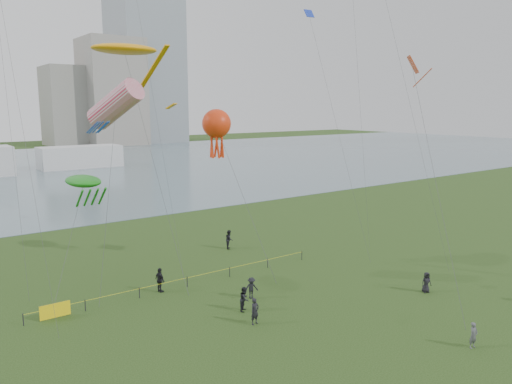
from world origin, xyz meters
TOP-DOWN VIEW (x-y plane):
  - ground_plane at (0.00, 0.00)m, footprint 400.00×400.00m
  - lake at (0.00, 100.00)m, footprint 400.00×120.00m
  - building_mid at (46.00, 162.00)m, footprint 20.00×20.00m
  - building_low at (32.00, 168.00)m, footprint 16.00×18.00m
  - pavilion_right at (14.00, 98.00)m, footprint 18.00×7.00m
  - fence at (-9.21, 14.98)m, footprint 24.07×0.07m
  - kite_flyer at (5.74, -3.89)m, footprint 0.60×0.42m
  - spectator_a at (-2.07, 8.52)m, footprint 1.06×1.04m
  - spectator_b at (-0.38, 10.05)m, footprint 1.14×0.79m
  - spectator_c at (-5.29, 15.23)m, footprint 0.61×1.17m
  - spectator_d at (11.18, 3.18)m, footprint 0.91×0.76m
  - spectator_f at (-2.77, 6.33)m, footprint 0.70×0.51m
  - spectator_g at (5.50, 22.07)m, footprint 1.11×1.16m
  - kite_stingray at (-4.97, 20.99)m, footprint 5.43×10.17m
  - kite_windsock at (-7.19, 17.76)m, footprint 4.80×5.30m
  - kite_creature at (-9.55, 18.85)m, footprint 4.92×5.67m
  - kite_octopus at (1.52, 17.74)m, footprint 2.78×7.60m
  - kite_delta at (11.15, 5.13)m, footprint 4.55×8.72m

SIDE VIEW (x-z plane):
  - ground_plane at x=0.00m, z-range 0.00..0.00m
  - lake at x=0.00m, z-range -0.02..0.06m
  - fence at x=-9.21m, z-range 0.03..1.08m
  - kite_flyer at x=5.74m, z-range 0.00..1.57m
  - spectator_d at x=11.18m, z-range 0.00..1.59m
  - spectator_b at x=-0.38m, z-range 0.00..1.62m
  - spectator_a at x=-2.07m, z-range 0.00..1.73m
  - spectator_f at x=-2.77m, z-range 0.00..1.78m
  - spectator_g at x=5.50m, z-range 0.00..1.89m
  - spectator_c at x=-5.29m, z-range 0.00..1.92m
  - pavilion_right at x=14.00m, z-range 0.00..5.00m
  - kite_creature at x=-9.55m, z-range 4.04..13.03m
  - kite_octopus at x=1.52m, z-range 5.65..19.51m
  - building_low at x=32.00m, z-range 0.00..28.00m
  - kite_windsock at x=-7.19m, z-range 6.14..22.28m
  - kite_delta at x=11.15m, z-range 7.44..25.25m
  - kite_stingray at x=-4.97m, z-range 9.02..28.05m
  - building_mid at x=46.00m, z-range 0.00..38.00m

